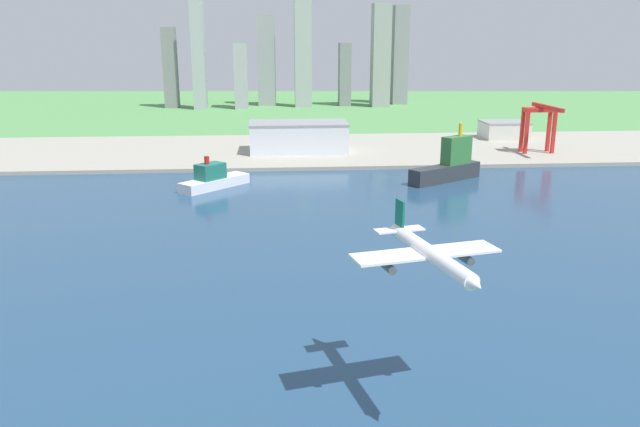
{
  "coord_description": "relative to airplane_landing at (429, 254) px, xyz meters",
  "views": [
    {
      "loc": [
        -24.39,
        43.29,
        77.48
      ],
      "look_at": [
        -9.17,
        240.79,
        22.49
      ],
      "focal_mm": 34.91,
      "sensor_mm": 36.0,
      "label": 1
    }
  ],
  "objects": [
    {
      "name": "port_crane_red",
      "position": [
        152.08,
        296.51,
        -8.58
      ],
      "size": [
        21.65,
        45.69,
        33.82
      ],
      "color": "red",
      "rests_on": "industrial_pier"
    },
    {
      "name": "airplane_landing",
      "position": [
        0.0,
        0.0,
        0.0
      ],
      "size": [
        32.34,
        37.46,
        10.74
      ],
      "color": "white"
    },
    {
      "name": "water_bay",
      "position": [
        -7.19,
        78.51,
        -35.49
      ],
      "size": [
        840.0,
        360.0,
        0.15
      ],
      "primitive_type": "cube",
      "color": "navy",
      "rests_on": "ground"
    },
    {
      "name": "distant_skyline",
      "position": [
        7.73,
        655.73,
        21.19
      ],
      "size": [
        299.47,
        68.9,
        139.54
      ],
      "color": "gray",
      "rests_on": "ground"
    },
    {
      "name": "container_barge",
      "position": [
        69.03,
        225.18,
        -26.44
      ],
      "size": [
        47.01,
        34.57,
        32.29
      ],
      "color": "#2D3338",
      "rests_on": "water_bay"
    },
    {
      "name": "warehouse_annex",
      "position": [
        153.3,
        365.43,
        -26.31
      ],
      "size": [
        34.67,
        29.04,
        13.46
      ],
      "color": "silver",
      "rests_on": "industrial_pier"
    },
    {
      "name": "industrial_pier",
      "position": [
        -7.19,
        328.51,
        -34.32
      ],
      "size": [
        840.0,
        140.0,
        2.5
      ],
      "primitive_type": "cube",
      "color": "#A19D8E",
      "rests_on": "ground"
    },
    {
      "name": "warehouse_main",
      "position": [
        -13.29,
        315.68,
        -22.66
      ],
      "size": [
        68.32,
        37.54,
        20.76
      ],
      "color": "silver",
      "rests_on": "industrial_pier"
    },
    {
      "name": "ferry_boat",
      "position": [
        -64.11,
        216.04,
        -30.41
      ],
      "size": [
        37.19,
        38.27,
        18.1
      ],
      "color": "white",
      "rests_on": "water_bay"
    },
    {
      "name": "ground_plane",
      "position": [
        -7.19,
        138.51,
        -35.57
      ],
      "size": [
        2400.0,
        2400.0,
        0.0
      ],
      "primitive_type": "plane",
      "color": "#549350"
    }
  ]
}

